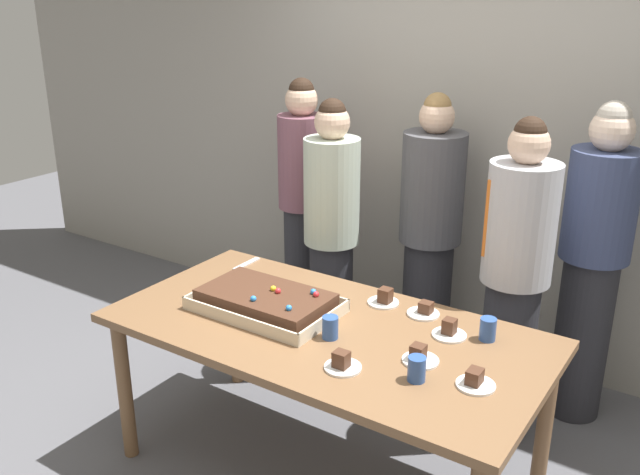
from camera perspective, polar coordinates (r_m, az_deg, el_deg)
The scene contains 19 objects.
ground_plane at distance 3.50m, azimuth 0.42°, elevation -19.03°, with size 12.00×12.00×0.00m, color #5B5B60.
interior_back_panel at distance 4.20m, azimuth 12.69°, elevation 9.95°, with size 8.00×0.12×3.00m, color #9E998E.
party_table at distance 3.10m, azimuth 0.45°, elevation -8.82°, with size 1.95×0.99×0.79m.
sheet_cake at distance 3.20m, azimuth -4.53°, elevation -5.33°, with size 0.66×0.41×0.12m.
plated_slice_near_left at distance 2.70m, azimuth 12.79°, elevation -11.57°, with size 0.15×0.15×0.07m.
plated_slice_near_right at distance 2.74m, azimuth 1.85°, elevation -10.44°, with size 0.15×0.15×0.08m.
plated_slice_far_left at distance 3.03m, azimuth 10.71°, elevation -7.66°, with size 0.15×0.15×0.08m.
plated_slice_far_right at distance 2.81m, azimuth 8.27°, elevation -9.79°, with size 0.15×0.15×0.07m.
plated_slice_center_front at distance 3.19m, azimuth 8.68°, elevation -6.07°, with size 0.15×0.15×0.06m.
plated_slice_center_back at distance 3.27m, azimuth 5.37°, elevation -5.11°, with size 0.15×0.15×0.08m.
drink_cup_nearest at distance 2.68m, azimuth 8.05°, elevation -10.78°, with size 0.07×0.07×0.10m, color #2D5199.
drink_cup_middle at distance 3.02m, azimuth 13.80°, elevation -7.43°, with size 0.07×0.07×0.10m, color #2D5199.
drink_cup_far_end at distance 2.94m, azimuth 0.85°, elevation -7.50°, with size 0.07×0.07×0.10m, color #2D5199.
cake_server_utensil at distance 3.74m, azimuth -6.14°, elevation -2.19°, with size 0.03×0.20×0.01m, color silver.
person_serving_front at distance 3.48m, azimuth 15.89°, elevation -3.46°, with size 0.34×0.34×1.67m.
person_green_shirt_behind at distance 4.34m, azimuth -1.47°, elevation 2.57°, with size 0.30×0.30×1.70m.
person_striped_tie_right at distance 4.05m, azimuth 9.15°, elevation 0.41°, with size 0.36×0.36×1.67m.
person_far_right_suit at distance 3.77m, azimuth 21.76°, elevation -1.90°, with size 0.35×0.35×1.71m.
person_left_edge_reaching at distance 3.96m, azimuth 0.96°, elevation 0.20°, with size 0.32×0.32×1.65m.
Camera 1 is at (1.48, -2.27, 2.21)m, focal length 38.43 mm.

